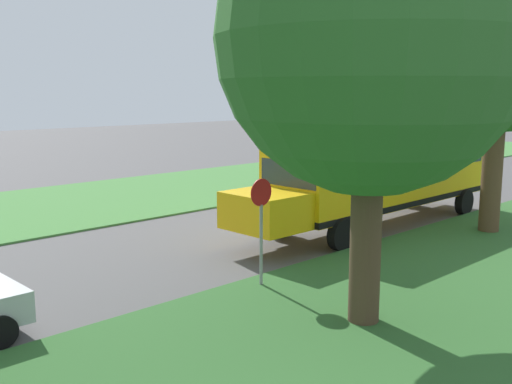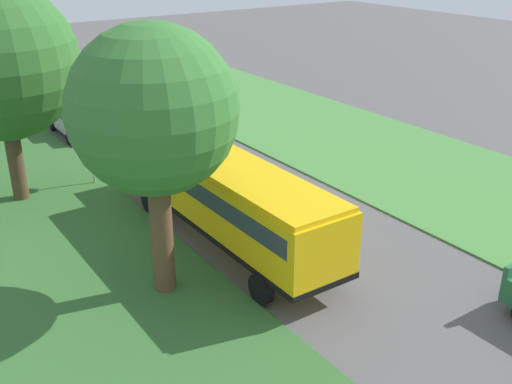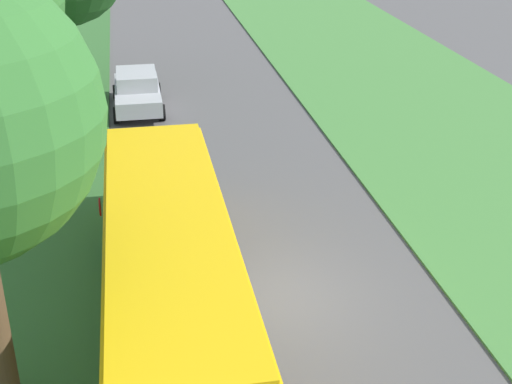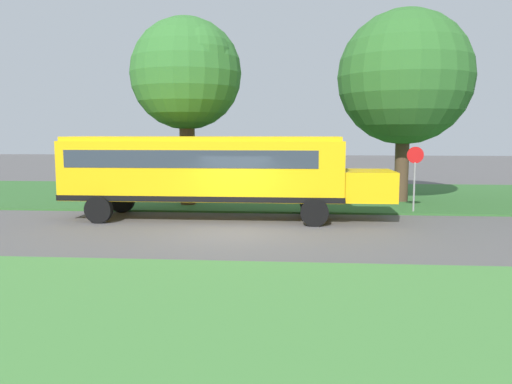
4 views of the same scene
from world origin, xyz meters
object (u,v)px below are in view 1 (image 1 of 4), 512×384
Objects in this scene: oak_tree_beside_bus at (495,57)px; oak_tree_roadside_mid at (374,38)px; school_bus at (381,173)px; pickup_truck at (418,160)px; stop_sign at (261,219)px.

oak_tree_beside_bus is 9.75m from oak_tree_roadside_mid.
pickup_truck is at bearing -65.08° from school_bus.
pickup_truck is 1.97× the size of stop_sign.
school_bus is at bearing -75.95° from stop_sign.
school_bus is at bearing 114.92° from pickup_truck.
oak_tree_beside_bus is 0.93× the size of oak_tree_roadside_mid.
oak_tree_beside_bus is (-3.23, -1.52, 4.02)m from school_bus.
school_bus is 8.35m from stop_sign.
stop_sign is (1.20, 9.62, -4.21)m from oak_tree_beside_bus.
school_bus is 5.38m from oak_tree_beside_bus.
oak_tree_beside_bus is 3.05× the size of stop_sign.
school_bus is 2.30× the size of pickup_truck.
oak_tree_beside_bus reaches higher than school_bus.
pickup_truck is 0.65× the size of oak_tree_beside_bus.
school_bus is at bearing -57.45° from oak_tree_roadside_mid.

